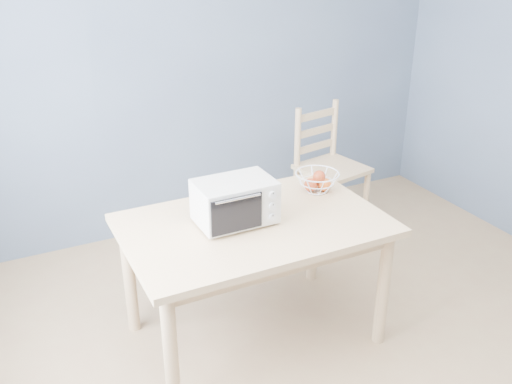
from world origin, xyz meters
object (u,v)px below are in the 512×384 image
dining_table (254,238)px  toaster_oven (232,202)px  fruit_basket (317,181)px  dining_chair (328,169)px

dining_table → toaster_oven: 0.26m
fruit_basket → dining_chair: bearing=52.3°
fruit_basket → dining_chair: dining_chair is taller
toaster_oven → fruit_basket: size_ratio=1.27×
dining_table → dining_chair: bearing=41.3°
dining_chair → fruit_basket: bearing=-138.9°
dining_table → toaster_oven: size_ratio=3.39×
toaster_oven → dining_table: bearing=-18.1°
dining_chair → dining_table: bearing=-149.9°
fruit_basket → dining_chair: (0.62, 0.80, -0.34)m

